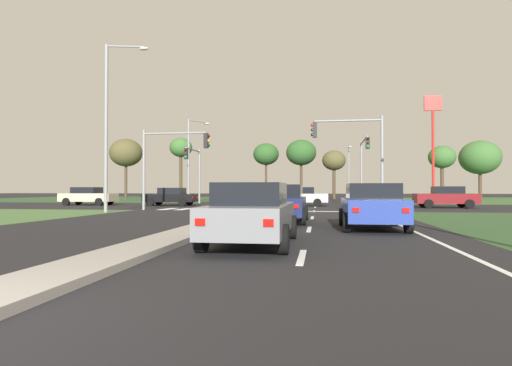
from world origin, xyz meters
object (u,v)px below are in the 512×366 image
Objects in this scene: fastfood_pole_sign at (433,124)px; treeline_near at (126,153)px; treeline_second at (181,149)px; street_lamp_fourth at (349,169)px; traffic_signal_near_left at (169,154)px; traffic_signal_far_left at (194,165)px; street_lamp_second at (110,119)px; car_grey_sixth at (252,213)px; treeline_fifth at (334,161)px; treeline_seventh at (480,158)px; car_blue_seventh at (372,206)px; street_lamp_third at (191,155)px; car_beige_second at (88,196)px; traffic_signal_near_right at (356,146)px; car_white_eighth at (276,193)px; treeline_fourth at (301,153)px; traffic_signal_far_right at (364,158)px; treeline_third at (266,154)px; car_maroon_fourth at (446,197)px; car_silver_fifth at (299,196)px; car_navy_near at (283,203)px; car_black_third at (171,196)px.

treeline_near is (-39.99, 10.17, -1.75)m from fastfood_pole_sign.
street_lamp_fourth is at bearing 22.59° from treeline_second.
traffic_signal_far_left is at bearing 98.37° from traffic_signal_near_left.
treeline_near is (-15.64, 35.21, 1.11)m from street_lamp_second.
treeline_fifth is (3.58, 50.27, 4.50)m from car_grey_sixth.
fastfood_pole_sign is at bearing -123.06° from treeline_seventh.
street_lamp_fourth is at bearing 107.72° from fastfood_pole_sign.
car_blue_seventh is 0.52× the size of street_lamp_third.
car_beige_second is 0.79× the size of traffic_signal_near_right.
car_beige_second is 51.87m from treeline_seventh.
traffic_signal_near_right is at bearing -118.17° from treeline_seventh.
car_blue_seventh is 0.98× the size of car_white_eighth.
street_lamp_third is (-10.66, 29.56, 3.83)m from car_grey_sixth.
traffic_signal_near_left is 0.53× the size of street_lamp_second.
car_grey_sixth is 61.97m from street_lamp_fourth.
traffic_signal_far_right is at bearing -75.55° from treeline_fourth.
car_blue_seventh is at bearing 48.24° from car_beige_second.
fastfood_pole_sign is 1.32× the size of treeline_near.
traffic_signal_far_left is 0.63× the size of treeline_third.
treeline_seventh is (23.92, 54.00, 5.04)m from car_grey_sixth.
car_beige_second is 31.10m from car_white_eighth.
street_lamp_second reaches higher than car_maroon_fourth.
treeline_second reaches higher than treeline_third.
car_grey_sixth is 17.25m from traffic_signal_near_right.
car_beige_second is 1.09× the size of car_blue_seventh.
car_maroon_fourth is at bearing 41.38° from traffic_signal_near_right.
traffic_signal_far_left is 0.77× the size of treeline_fifth.
car_silver_fifth is at bearing -42.66° from treeline_near.
treeline_seventh is at bearing 67.40° from car_blue_seventh.
car_beige_second is 0.57× the size of street_lamp_third.
car_silver_fifth is at bearing -99.71° from street_lamp_fourth.
street_lamp_second is 38.54m from treeline_near.
traffic_signal_far_left is 0.64× the size of treeline_seventh.
treeline_near is (-31.61, 20.90, 2.59)m from traffic_signal_far_right.
car_beige_second is (-17.95, 16.33, -0.01)m from car_navy_near.
fastfood_pole_sign is at bearing -37.13° from treeline_third.
treeline_fourth is at bearing -176.85° from treeline_seventh.
car_blue_seventh is (3.39, 4.69, 0.02)m from car_grey_sixth.
treeline_second is at bearing 102.24° from street_lamp_second.
car_navy_near is 34.77m from fastfood_pole_sign.
treeline_near is at bearing 32.20° from car_black_third.
street_lamp_second reaches higher than traffic_signal_near_left.
car_beige_second reaches higher than car_silver_fifth.
treeline_fifth reaches higher than traffic_signal_far_right.
treeline_seventh is (34.52, 40.66, 0.29)m from street_lamp_second.
street_lamp_second reaches higher than car_white_eighth.
car_black_third is at bearing 89.60° from car_beige_second.
car_navy_near is 25.01m from street_lamp_third.
treeline_fourth is (7.07, 36.12, 3.04)m from traffic_signal_near_left.
traffic_signal_near_left is 37.26m from treeline_third.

